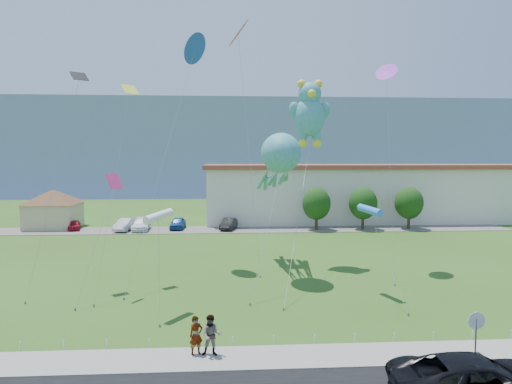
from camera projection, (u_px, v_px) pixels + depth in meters
ground at (252, 336)px, 23.43m from camera, size 160.00×160.00×0.00m
sidewalk at (255, 358)px, 20.69m from camera, size 80.00×2.50×0.10m
parking_strip at (237, 229)px, 58.27m from camera, size 70.00×6.00×0.06m
hill_ridge at (231, 148)px, 141.96m from camera, size 160.00×50.00×25.00m
pavilion at (53, 205)px, 59.55m from camera, size 9.20×9.20×5.00m
warehouse at (409, 192)px, 68.54m from camera, size 61.00×15.00×8.20m
stop_sign at (476, 326)px, 19.70m from camera, size 0.80×0.07×2.50m
rope_fence at (253, 341)px, 22.12m from camera, size 26.05×0.05×0.50m
tree_near at (316, 204)px, 57.65m from camera, size 3.60×3.60×5.47m
tree_mid at (363, 203)px, 58.02m from camera, size 3.60×3.60×5.47m
tree_far at (409, 203)px, 58.39m from camera, size 3.60×3.60×5.47m
suv at (481, 382)px, 16.58m from camera, size 6.59×3.29×1.79m
pedestrian_left at (196, 335)px, 20.91m from camera, size 0.77×0.66×1.78m
pedestrian_right at (211, 335)px, 20.78m from camera, size 0.96×0.77×1.88m
parked_car_red at (74, 225)px, 57.81m from camera, size 2.25×3.81×1.22m
parked_car_silver at (125, 225)px, 57.11m from camera, size 2.34×4.75×1.50m
parked_car_white at (141, 224)px, 57.45m from camera, size 2.35×5.13×1.45m
parked_car_blue at (178, 223)px, 58.59m from camera, size 1.90×4.34×1.45m
parked_car_black at (229, 224)px, 58.10m from camera, size 2.41×4.49×1.41m
octopus_kite at (279, 164)px, 35.39m from camera, size 4.17×13.85×11.00m
teddy_bear_kite at (310, 112)px, 38.73m from camera, size 5.52×13.41×15.74m
small_kite_pink at (111, 192)px, 29.72m from camera, size 2.40×3.87×8.03m
small_kite_purple at (387, 76)px, 37.18m from camera, size 2.07×6.61×16.90m
small_kite_cyan at (370, 211)px, 30.28m from camera, size 1.29×5.60×6.10m
small_kite_yellow at (126, 113)px, 32.91m from camera, size 1.76×7.35×14.62m
small_kite_orange at (239, 39)px, 40.46m from camera, size 2.40×8.12×20.96m
small_kite_blue at (193, 54)px, 37.84m from camera, size 4.96×10.55×18.92m
small_kite_white at (159, 217)px, 26.56m from camera, size 0.63×3.59×6.16m
small_kite_black at (73, 103)px, 31.71m from camera, size 2.96×5.30×15.33m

